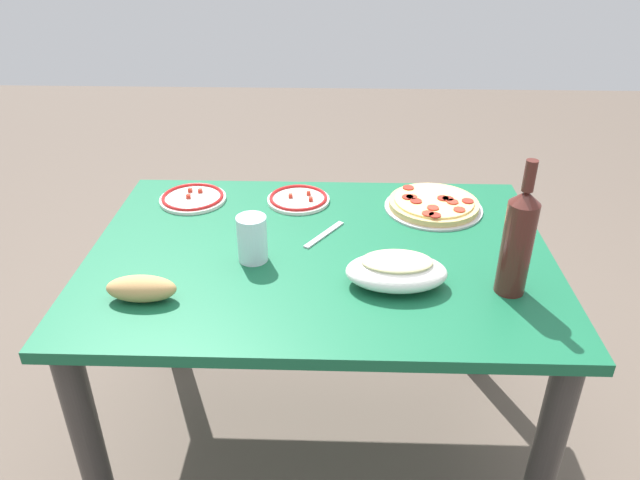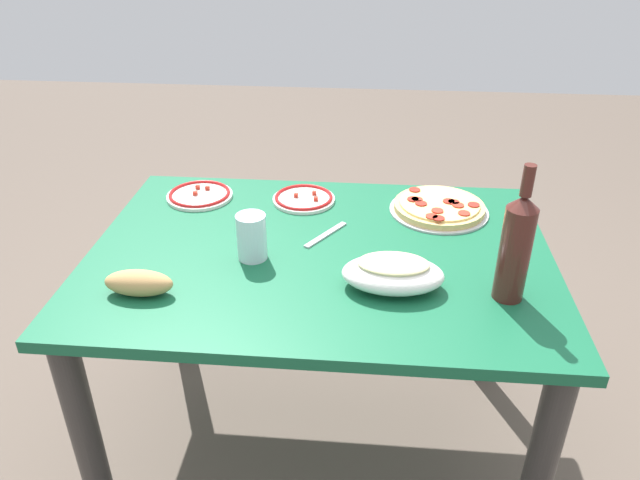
{
  "view_description": "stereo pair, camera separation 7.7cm",
  "coord_description": "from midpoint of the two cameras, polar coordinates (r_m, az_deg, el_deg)",
  "views": [
    {
      "loc": [
        0.04,
        -1.37,
        1.52
      ],
      "look_at": [
        0.0,
        0.0,
        0.73
      ],
      "focal_mm": 34.2,
      "sensor_mm": 36.0,
      "label": 1
    },
    {
      "loc": [
        0.12,
        -1.36,
        1.52
      ],
      "look_at": [
        0.0,
        0.0,
        0.73
      ],
      "focal_mm": 34.2,
      "sensor_mm": 36.0,
      "label": 2
    }
  ],
  "objects": [
    {
      "name": "fork_right",
      "position": [
        1.66,
        1.87,
        0.48
      ],
      "size": [
        0.11,
        0.15,
        0.0
      ],
      "primitive_type": "cube",
      "rotation": [
        0.0,
        0.0,
        0.99
      ],
      "color": "#B7B7BC",
      "rests_on": "dining_table"
    },
    {
      "name": "wine_bottle",
      "position": [
        1.42,
        19.33,
        -0.58
      ],
      "size": [
        0.07,
        0.07,
        0.33
      ],
      "color": "#471E19",
      "rests_on": "dining_table"
    },
    {
      "name": "side_plate_near",
      "position": [
        1.89,
        -10.06,
        4.17
      ],
      "size": [
        0.2,
        0.2,
        0.02
      ],
      "color": "white",
      "rests_on": "dining_table"
    },
    {
      "name": "pepperoni_pizza",
      "position": [
        1.82,
        12.27,
        3.0
      ],
      "size": [
        0.29,
        0.29,
        0.03
      ],
      "color": "#B7B7BC",
      "rests_on": "dining_table"
    },
    {
      "name": "water_glass",
      "position": [
        1.53,
        -4.99,
        0.28
      ],
      "size": [
        0.08,
        0.08,
        0.12
      ],
      "primitive_type": "cylinder",
      "color": "silver",
      "rests_on": "dining_table"
    },
    {
      "name": "bread_loaf",
      "position": [
        1.45,
        -15.16,
        -3.92
      ],
      "size": [
        0.16,
        0.07,
        0.06
      ],
      "primitive_type": "ellipsoid",
      "color": "tan",
      "rests_on": "dining_table"
    },
    {
      "name": "ground_plane",
      "position": [
        2.04,
        1.13,
        -18.19
      ],
      "size": [
        8.0,
        8.0,
        0.0
      ],
      "primitive_type": "plane",
      "color": "brown",
      "rests_on": "ground"
    },
    {
      "name": "dining_table",
      "position": [
        1.65,
        1.33,
        -4.54
      ],
      "size": [
        1.2,
        0.86,
        0.7
      ],
      "color": "#145938",
      "rests_on": "ground"
    },
    {
      "name": "side_plate_far",
      "position": [
        1.84,
        -0.33,
        3.9
      ],
      "size": [
        0.19,
        0.19,
        0.02
      ],
      "color": "white",
      "rests_on": "dining_table"
    },
    {
      "name": "baked_pasta_dish",
      "position": [
        1.44,
        8.36,
        -3.03
      ],
      "size": [
        0.24,
        0.15,
        0.08
      ],
      "color": "white",
      "rests_on": "dining_table"
    }
  ]
}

